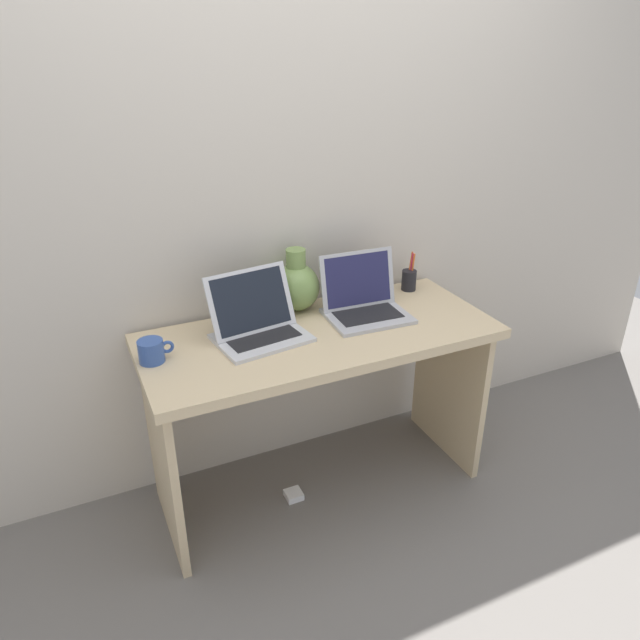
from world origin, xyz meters
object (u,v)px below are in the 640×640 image
object	(u,v)px
green_vase	(296,285)
pen_cup	(409,279)
coffee_mug	(152,351)
power_brick	(294,495)
laptop_left	(257,321)
laptop_right	(363,299)

from	to	relation	value
green_vase	pen_cup	bearing A→B (deg)	-2.16
coffee_mug	power_brick	size ratio (longest dim) A/B	1.78
pen_cup	power_brick	distance (m)	1.06
coffee_mug	pen_cup	bearing A→B (deg)	8.47
laptop_left	green_vase	world-z (taller)	green_vase
green_vase	power_brick	size ratio (longest dim) A/B	3.71
laptop_left	green_vase	distance (m)	0.28
laptop_left	power_brick	world-z (taller)	laptop_left
pen_cup	power_brick	bearing A→B (deg)	-160.43
pen_cup	laptop_left	bearing A→B (deg)	-169.37
laptop_right	pen_cup	size ratio (longest dim) A/B	1.92
green_vase	laptop_left	bearing A→B (deg)	-144.65
green_vase	pen_cup	distance (m)	0.54
laptop_right	coffee_mug	world-z (taller)	laptop_right
power_brick	green_vase	bearing A→B (deg)	62.14
laptop_right	pen_cup	bearing A→B (deg)	23.67
laptop_right	power_brick	xyz separation A→B (m)	(-0.36, -0.10, -0.80)
laptop_left	coffee_mug	bearing A→B (deg)	-175.77
coffee_mug	power_brick	bearing A→B (deg)	-7.63
laptop_left	coffee_mug	distance (m)	0.40
pen_cup	green_vase	bearing A→B (deg)	177.84
laptop_right	green_vase	distance (m)	0.28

